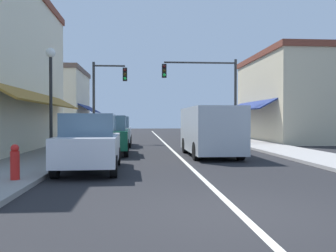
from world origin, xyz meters
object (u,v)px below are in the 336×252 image
(van_in_lane, at_px, (210,130))
(street_lamp_left_near, at_px, (51,84))
(parked_car_nearest_left, at_px, (90,143))
(parked_car_third_left, at_px, (116,131))
(parked_car_second_left, at_px, (109,135))
(traffic_signal_left_corner, at_px, (105,90))
(traffic_signal_mast_arm, at_px, (210,86))
(fire_hydrant, at_px, (15,162))

(van_in_lane, relative_size, street_lamp_left_near, 1.20)
(parked_car_nearest_left, distance_m, parked_car_third_left, 10.62)
(parked_car_second_left, xyz_separation_m, traffic_signal_left_corner, (-0.97, 8.34, 2.70))
(parked_car_second_left, xyz_separation_m, traffic_signal_mast_arm, (6.13, 7.47, 2.99))
(fire_hydrant, bearing_deg, street_lamp_left_near, 93.78)
(traffic_signal_mast_arm, height_order, fire_hydrant, traffic_signal_mast_arm)
(parked_car_nearest_left, bearing_deg, fire_hydrant, -126.05)
(parked_car_third_left, distance_m, fire_hydrant, 12.92)
(parked_car_second_left, relative_size, traffic_signal_mast_arm, 0.73)
(parked_car_third_left, bearing_deg, parked_car_second_left, -90.54)
(street_lamp_left_near, bearing_deg, parked_car_nearest_left, -57.44)
(parked_car_third_left, distance_m, van_in_lane, 7.74)
(parked_car_second_left, distance_m, traffic_signal_mast_arm, 10.12)
(parked_car_second_left, bearing_deg, traffic_signal_left_corner, 95.27)
(parked_car_second_left, distance_m, van_in_lane, 4.61)
(parked_car_third_left, relative_size, traffic_signal_left_corner, 0.75)
(parked_car_third_left, relative_size, street_lamp_left_near, 0.95)
(parked_car_second_left, bearing_deg, street_lamp_left_near, -129.82)
(parked_car_nearest_left, bearing_deg, traffic_signal_mast_arm, 62.72)
(traffic_signal_mast_arm, relative_size, fire_hydrant, 6.51)
(traffic_signal_left_corner, xyz_separation_m, fire_hydrant, (-0.68, -15.95, -3.03))
(van_in_lane, xyz_separation_m, traffic_signal_mast_arm, (1.67, 8.60, 2.72))
(traffic_signal_mast_arm, bearing_deg, traffic_signal_left_corner, 173.07)
(parked_car_second_left, bearing_deg, van_in_lane, -15.55)
(parked_car_third_left, bearing_deg, traffic_signal_left_corner, 106.80)
(parked_car_third_left, xyz_separation_m, street_lamp_left_near, (-2.00, -7.71, 2.08))
(parked_car_nearest_left, xyz_separation_m, traffic_signal_mast_arm, (6.27, 12.89, 2.99))
(parked_car_second_left, distance_m, traffic_signal_left_corner, 8.82)
(parked_car_nearest_left, bearing_deg, street_lamp_left_near, 121.21)
(van_in_lane, relative_size, traffic_signal_left_corner, 0.95)
(street_lamp_left_near, bearing_deg, traffic_signal_mast_arm, 50.89)
(street_lamp_left_near, relative_size, fire_hydrant, 4.98)
(van_in_lane, bearing_deg, parked_car_third_left, 124.35)
(traffic_signal_left_corner, bearing_deg, parked_car_second_left, -83.34)
(parked_car_nearest_left, relative_size, van_in_lane, 0.80)
(parked_car_third_left, xyz_separation_m, fire_hydrant, (-1.66, -12.81, -0.33))
(parked_car_second_left, relative_size, street_lamp_left_near, 0.96)
(parked_car_nearest_left, xyz_separation_m, parked_car_second_left, (0.14, 5.42, 0.00))
(parked_car_third_left, height_order, street_lamp_left_near, street_lamp_left_near)
(fire_hydrant, bearing_deg, parked_car_second_left, 77.71)
(street_lamp_left_near, xyz_separation_m, fire_hydrant, (0.34, -5.10, -2.41))
(parked_car_second_left, height_order, street_lamp_left_near, street_lamp_left_near)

